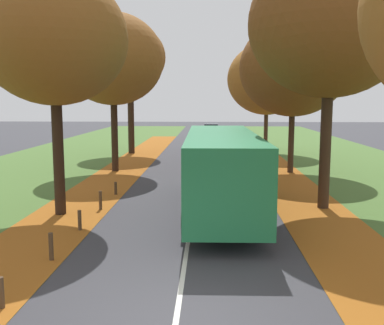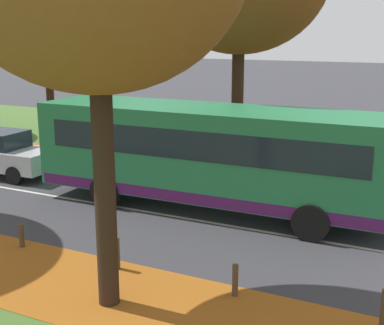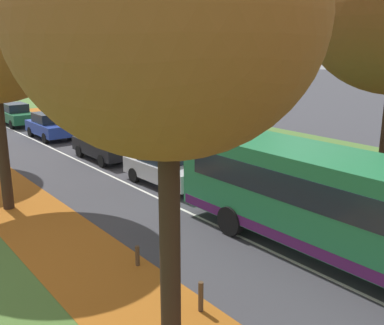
{
  "view_description": "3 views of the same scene",
  "coord_description": "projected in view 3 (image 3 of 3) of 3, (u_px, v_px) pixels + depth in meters",
  "views": [
    {
      "loc": [
        0.62,
        -8.02,
        4.21
      ],
      "look_at": [
        -0.2,
        13.1,
        1.26
      ],
      "focal_mm": 42.0,
      "sensor_mm": 36.0,
      "label": 1
    },
    {
      "loc": [
        -12.57,
        2.53,
        5.09
      ],
      "look_at": [
        1.29,
        9.34,
        1.27
      ],
      "focal_mm": 50.0,
      "sensor_mm": 36.0,
      "label": 2
    },
    {
      "loc": [
        -9.32,
        1.78,
        5.94
      ],
      "look_at": [
        0.54,
        14.33,
        1.69
      ],
      "focal_mm": 42.0,
      "sensor_mm": 36.0,
      "label": 3
    }
  ],
  "objects": [
    {
      "name": "tree_left_near",
      "position": [
        167.0,
        17.0,
        7.31
      ],
      "size": [
        5.25,
        5.25,
        8.73
      ],
      "color": "black",
      "rests_on": "ground"
    },
    {
      "name": "car_green_fourth_in_line",
      "position": [
        16.0,
        114.0,
        33.27
      ],
      "size": [
        1.78,
        4.2,
        1.62
      ],
      "color": "#1E6038",
      "rests_on": "ground"
    },
    {
      "name": "grass_verge_right",
      "position": [
        248.0,
        147.0,
        26.42
      ],
      "size": [
        12.0,
        90.0,
        0.01
      ],
      "primitive_type": "cube",
      "color": "#476B2D",
      "rests_on": "ground"
    },
    {
      "name": "tree_right_mid",
      "position": [
        222.0,
        41.0,
        21.2
      ],
      "size": [
        6.13,
        6.13,
        8.79
      ],
      "color": "#382619",
      "rests_on": "ground"
    },
    {
      "name": "road_centre_line",
      "position": [
        108.0,
        174.0,
        20.93
      ],
      "size": [
        0.12,
        80.0,
        0.01
      ],
      "primitive_type": "cube",
      "color": "silver",
      "rests_on": "ground"
    },
    {
      "name": "tree_right_far",
      "position": [
        117.0,
        45.0,
        28.44
      ],
      "size": [
        6.21,
        6.21,
        8.64
      ],
      "color": "#422D1E",
      "rests_on": "ground"
    },
    {
      "name": "leaf_litter_right",
      "position": [
        272.0,
        187.0,
        19.12
      ],
      "size": [
        2.8,
        60.0,
        0.0
      ],
      "primitive_type": "cube",
      "color": "#9E5619",
      "rests_on": "grass_verge_right"
    },
    {
      "name": "bus",
      "position": [
        334.0,
        200.0,
        12.49
      ],
      "size": [
        2.77,
        10.43,
        2.98
      ],
      "color": "#237A47",
      "rests_on": "ground"
    },
    {
      "name": "car_blue_third_in_line",
      "position": [
        49.0,
        126.0,
        28.72
      ],
      "size": [
        1.78,
        4.2,
        1.62
      ],
      "color": "#233D9E",
      "rests_on": "ground"
    },
    {
      "name": "bollard_fifth",
      "position": [
        201.0,
        297.0,
        10.18
      ],
      "size": [
        0.12,
        0.12,
        0.74
      ],
      "primitive_type": "cylinder",
      "color": "#4C3823",
      "rests_on": "ground"
    },
    {
      "name": "leaf_litter_left",
      "position": [
        66.0,
        245.0,
        13.63
      ],
      "size": [
        2.8,
        60.0,
        0.0
      ],
      "primitive_type": "cube",
      "color": "#9E5619",
      "rests_on": "grass_verge_left"
    },
    {
      "name": "bollard_sixth",
      "position": [
        137.0,
        256.0,
        12.31
      ],
      "size": [
        0.12,
        0.12,
        0.58
      ],
      "primitive_type": "cylinder",
      "color": "#4C3823",
      "rests_on": "ground"
    },
    {
      "name": "car_black_following",
      "position": [
        103.0,
        144.0,
        23.45
      ],
      "size": [
        1.79,
        4.2,
        1.62
      ],
      "color": "black",
      "rests_on": "ground"
    },
    {
      "name": "car_silver_lead",
      "position": [
        165.0,
        167.0,
        19.17
      ],
      "size": [
        1.89,
        4.25,
        1.62
      ],
      "color": "#B7BABF",
      "rests_on": "ground"
    }
  ]
}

